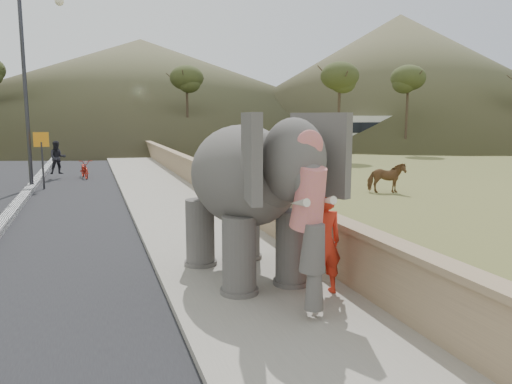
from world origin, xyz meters
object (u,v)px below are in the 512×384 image
(lamppost, at_px, (32,71))
(motorcyclist, at_px, (73,164))
(elephant_and_man, at_px, (244,197))
(cow, at_px, (386,178))

(lamppost, height_order, motorcyclist, lamppost)
(elephant_and_man, bearing_deg, motorcyclist, 101.18)
(lamppost, height_order, cow, lamppost)
(cow, xyz_separation_m, elephant_and_man, (-8.61, -8.62, 0.98))
(lamppost, relative_size, elephant_and_man, 1.88)
(lamppost, bearing_deg, elephant_and_man, -71.66)
(lamppost, relative_size, cow, 5.51)
(lamppost, bearing_deg, motorcyclist, 69.09)
(lamppost, distance_m, motorcyclist, 5.43)
(cow, distance_m, elephant_and_man, 12.22)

